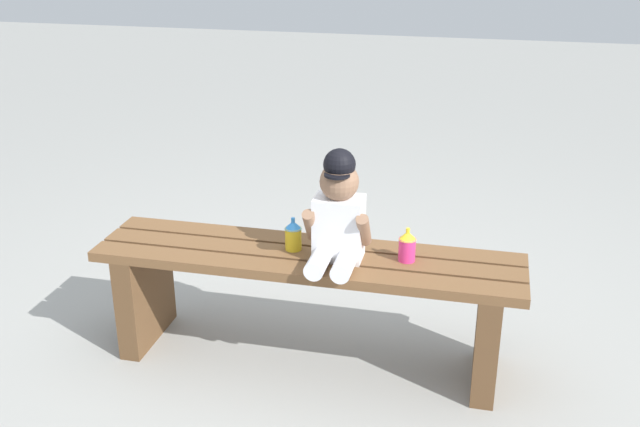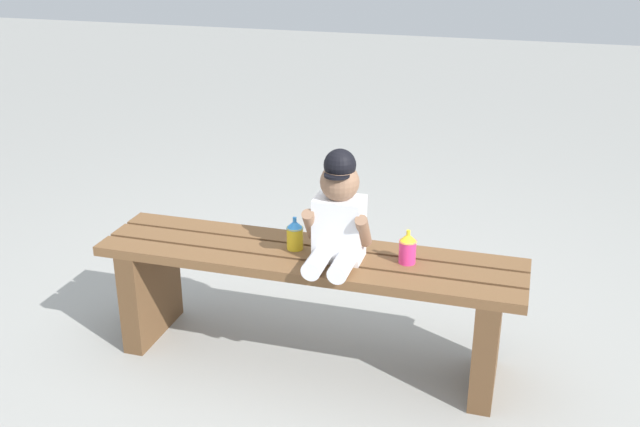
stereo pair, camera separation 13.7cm
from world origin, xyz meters
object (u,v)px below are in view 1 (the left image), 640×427
Objects in this scene: sippy_cup_left at (293,235)px; sippy_cup_right at (407,245)px; child_figure at (338,214)px; park_bench at (308,288)px.

sippy_cup_left is 0.41m from sippy_cup_right.
child_figure is 3.26× the size of sippy_cup_right.
sippy_cup_right reaches higher than park_bench.
child_figure is 3.26× the size of sippy_cup_left.
child_figure is at bearing -14.10° from park_bench.
sippy_cup_right is at bearing 3.40° from park_bench.
sippy_cup_right is (0.24, 0.05, -0.12)m from child_figure.
child_figure reaches higher than park_bench.
sippy_cup_left reaches higher than park_bench.
sippy_cup_right is at bearing 11.98° from child_figure.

